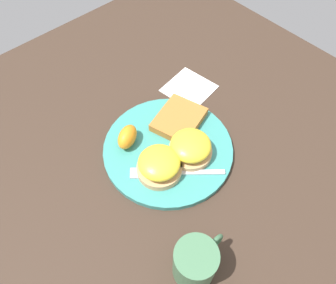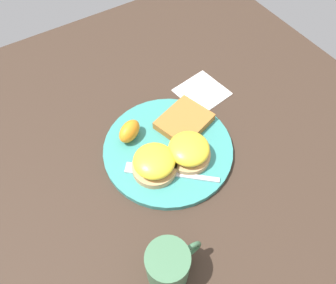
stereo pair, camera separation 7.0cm
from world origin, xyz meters
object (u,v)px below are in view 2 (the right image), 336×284
(hashbrown_patty, at_px, (184,121))
(fork, at_px, (165,173))
(sandwich_benedict_right, at_px, (189,151))
(orange_wedge, at_px, (129,131))
(sandwich_benedict_left, at_px, (154,163))
(cup, at_px, (168,265))

(hashbrown_patty, distance_m, fork, 0.14)
(sandwich_benedict_right, height_order, orange_wedge, sandwich_benedict_right)
(sandwich_benedict_left, xyz_separation_m, cup, (-0.08, -0.19, 0.01))
(orange_wedge, bearing_deg, sandwich_benedict_left, -87.92)
(sandwich_benedict_left, distance_m, fork, 0.03)
(sandwich_benedict_left, distance_m, sandwich_benedict_right, 0.08)
(sandwich_benedict_right, distance_m, orange_wedge, 0.14)
(sandwich_benedict_right, distance_m, cup, 0.24)
(sandwich_benedict_left, height_order, hashbrown_patty, sandwich_benedict_left)
(hashbrown_patty, xyz_separation_m, cup, (-0.20, -0.25, 0.02))
(sandwich_benedict_right, height_order, hashbrown_patty, sandwich_benedict_right)
(fork, distance_m, cup, 0.19)
(sandwich_benedict_right, bearing_deg, orange_wedge, 125.17)
(sandwich_benedict_left, relative_size, sandwich_benedict_right, 1.00)
(sandwich_benedict_right, bearing_deg, fork, -172.98)
(cup, bearing_deg, sandwich_benedict_left, 65.85)
(sandwich_benedict_right, relative_size, orange_wedge, 1.57)
(sandwich_benedict_left, bearing_deg, orange_wedge, 92.08)
(sandwich_benedict_left, xyz_separation_m, fork, (0.01, -0.02, -0.02))
(orange_wedge, distance_m, fork, 0.12)
(sandwich_benedict_left, bearing_deg, cup, -114.15)
(orange_wedge, relative_size, cup, 0.58)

